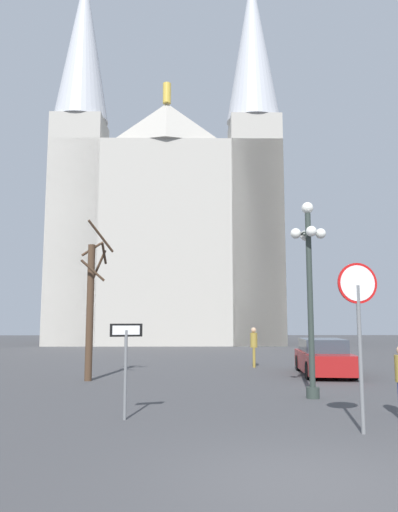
# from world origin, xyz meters

# --- Properties ---
(ground_plane) EXTENTS (120.00, 120.00, 0.00)m
(ground_plane) POSITION_xyz_m (0.00, 0.00, 0.00)
(ground_plane) COLOR #424244
(cathedral) EXTENTS (20.03, 12.04, 34.66)m
(cathedral) POSITION_xyz_m (-3.44, 37.28, 11.03)
(cathedral) COLOR #ADA89E
(cathedral) RESTS_ON ground
(stop_sign) EXTENTS (0.80, 0.11, 3.23)m
(stop_sign) POSITION_xyz_m (1.68, 2.78, 2.27)
(stop_sign) COLOR slate
(stop_sign) RESTS_ON ground
(one_way_arrow_sign) EXTENTS (0.69, 0.23, 2.04)m
(one_way_arrow_sign) POSITION_xyz_m (-2.97, 4.17, 1.36)
(one_way_arrow_sign) COLOR slate
(one_way_arrow_sign) RESTS_ON ground
(street_lamp) EXTENTS (1.01, 1.01, 5.46)m
(street_lamp) POSITION_xyz_m (1.79, 6.93, 3.27)
(street_lamp) COLOR #2D3833
(street_lamp) RESTS_ON ground
(bare_tree) EXTENTS (1.25, 1.34, 5.60)m
(bare_tree) POSITION_xyz_m (-5.08, 10.88, 2.67)
(bare_tree) COLOR #473323
(bare_tree) RESTS_ON ground
(parked_car_near_red) EXTENTS (2.21, 4.63, 1.37)m
(parked_car_near_red) POSITION_xyz_m (3.67, 12.58, 0.65)
(parked_car_near_red) COLOR maroon
(parked_car_near_red) RESTS_ON ground
(pedestrian_walking) EXTENTS (0.32, 0.32, 1.77)m
(pedestrian_walking) POSITION_xyz_m (1.36, 15.58, 1.08)
(pedestrian_walking) COLOR olive
(pedestrian_walking) RESTS_ON ground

